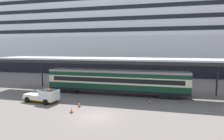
{
  "coord_description": "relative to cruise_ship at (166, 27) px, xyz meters",
  "views": [
    {
      "loc": [
        7.07,
        -20.76,
        7.81
      ],
      "look_at": [
        -0.05,
        7.71,
        4.5
      ],
      "focal_mm": 31.76,
      "sensor_mm": 36.0,
      "label": 1
    }
  ],
  "objects": [
    {
      "name": "traffic_cone_mid",
      "position": [
        -11.57,
        -43.33,
        -14.05
      ],
      "size": [
        0.36,
        0.36,
        0.74
      ],
      "color": "black",
      "rests_on": "ground"
    },
    {
      "name": "train_carriage",
      "position": [
        -8.37,
        -35.31,
        -12.1
      ],
      "size": [
        23.34,
        2.81,
        4.11
      ],
      "color": "black",
      "rests_on": "ground"
    },
    {
      "name": "traffic_cone_far",
      "position": [
        -11.52,
        -45.79,
        -14.04
      ],
      "size": [
        0.36,
        0.36,
        0.76
      ],
      "color": "black",
      "rests_on": "ground"
    },
    {
      "name": "traffic_cone_near",
      "position": [
        -2.56,
        -39.51,
        -14.11
      ],
      "size": [
        0.36,
        0.36,
        0.62
      ],
      "color": "black",
      "rests_on": "ground"
    },
    {
      "name": "platform_canopy",
      "position": [
        -8.37,
        -34.91,
        -8.57
      ],
      "size": [
        43.02,
        6.41,
        6.06
      ],
      "color": "silver",
      "rests_on": "ground"
    },
    {
      "name": "cruise_ship",
      "position": [
        0.0,
        0.0,
        0.0
      ],
      "size": [
        157.86,
        27.45,
        43.13
      ],
      "color": "black",
      "rests_on": "ground"
    },
    {
      "name": "service_truck",
      "position": [
        -17.33,
        -42.53,
        -13.42
      ],
      "size": [
        5.45,
        2.86,
        2.02
      ],
      "color": "silver",
      "rests_on": "ground"
    },
    {
      "name": "ground_plane",
      "position": [
        -8.22,
        -46.31,
        -14.41
      ],
      "size": [
        400.0,
        400.0,
        0.0
      ],
      "primitive_type": "plane",
      "color": "slate"
    }
  ]
}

